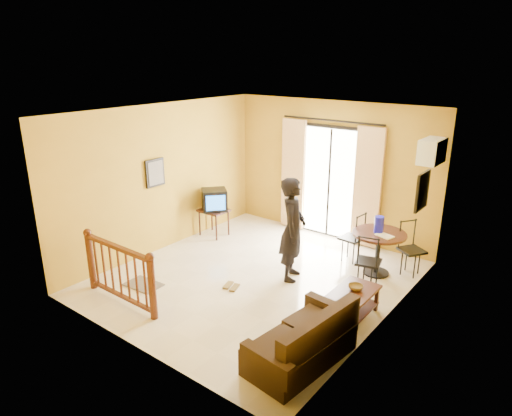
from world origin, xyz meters
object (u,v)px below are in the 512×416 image
Objects in this scene: standing_person at (293,229)px; sofa at (304,343)px; dining_table at (379,241)px; coffee_table at (351,301)px; television at (214,200)px.

sofa is at bearing -166.09° from standing_person.
dining_table is 2.89m from sofa.
coffee_table is (0.29, -1.57, -0.32)m from dining_table.
coffee_table is 0.53× the size of standing_person.
television is 3.93m from coffee_table.
standing_person is (-1.09, -1.03, 0.28)m from dining_table.
dining_table is at bearing -42.32° from television.
coffee_table is 1.60m from standing_person.
standing_person is (-1.38, 0.54, 0.61)m from coffee_table.
standing_person reaches higher than television.
standing_person reaches higher than sofa.
television is at bearing 51.90° from standing_person.
standing_person is at bearing 158.59° from coffee_table.
dining_table is 1.52m from standing_person.
television is 0.70× the size of coffee_table.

